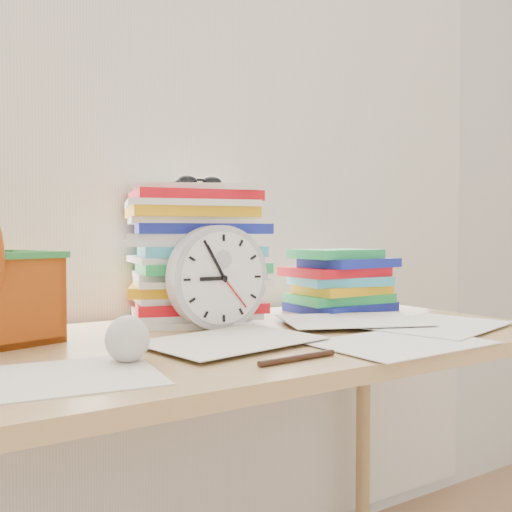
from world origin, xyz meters
TOP-DOWN VIEW (x-y plane):
  - curtain at (0.00, 1.98)m, footprint 2.40×0.01m
  - desk at (0.00, 1.60)m, footprint 1.40×0.70m
  - paper_stack at (0.03, 1.83)m, footprint 0.40×0.36m
  - clock at (0.02, 1.70)m, footprint 0.23×0.05m
  - sunglasses at (0.06, 1.85)m, footprint 0.14×0.13m
  - book_stack at (0.45, 1.78)m, footprint 0.29×0.23m
  - crumpled_ball at (-0.27, 1.48)m, footprint 0.08×0.08m
  - pen at (-0.03, 1.34)m, footprint 0.16×0.02m
  - scattered_papers at (0.00, 1.60)m, footprint 1.26×0.42m

SIDE VIEW (x-z plane):
  - desk at x=0.00m, z-range 0.30..1.05m
  - pen at x=-0.03m, z-range 0.75..0.76m
  - scattered_papers at x=0.00m, z-range 0.75..0.77m
  - crumpled_ball at x=-0.27m, z-range 0.75..0.83m
  - book_stack at x=0.45m, z-range 0.75..0.92m
  - clock at x=0.02m, z-range 0.75..0.98m
  - paper_stack at x=0.03m, z-range 0.75..1.08m
  - sunglasses at x=0.06m, z-range 1.08..1.11m
  - curtain at x=0.00m, z-range 0.05..2.55m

